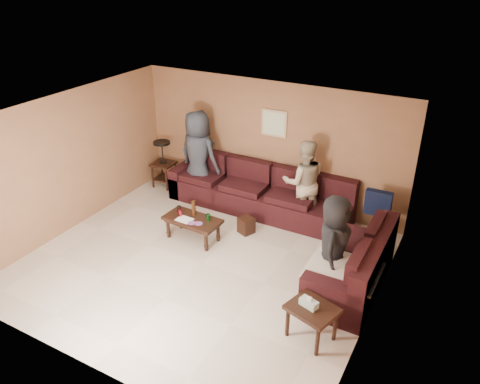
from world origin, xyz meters
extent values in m
plane|color=beige|center=(0.00, 0.00, 0.00)|extent=(5.50, 5.50, 0.00)
cube|color=beige|center=(0.00, 0.00, 2.45)|extent=(5.50, 5.00, 0.10)
cube|color=#9B6B49|center=(0.00, 2.50, 1.25)|extent=(5.50, 0.10, 2.50)
cube|color=#9B6B49|center=(0.00, -2.50, 1.25)|extent=(5.50, 0.10, 2.50)
cube|color=#9B6B49|center=(-2.75, 0.00, 1.25)|extent=(0.10, 5.00, 2.50)
cube|color=#9B6B49|center=(2.75, 0.00, 1.25)|extent=(0.10, 5.00, 2.50)
cube|color=#331115|center=(0.00, 2.05, 0.23)|extent=(3.70, 0.90, 0.45)
cube|color=#331115|center=(0.00, 2.38, 0.68)|extent=(3.70, 0.24, 0.45)
cube|color=#331115|center=(-1.73, 2.05, 0.32)|extent=(0.24, 0.90, 0.63)
cube|color=#331115|center=(2.30, 0.60, 0.23)|extent=(0.90, 2.00, 0.45)
cube|color=#331115|center=(2.63, 0.60, 0.68)|extent=(0.24, 2.00, 0.45)
cube|color=#331115|center=(2.30, -0.28, 0.32)|extent=(0.90, 0.24, 0.63)
cube|color=black|center=(2.30, 2.05, 0.75)|extent=(0.45, 0.14, 0.45)
cube|color=beige|center=(2.30, 0.15, 0.58)|extent=(1.00, 0.85, 0.04)
cube|color=black|center=(-0.54, 0.55, 0.40)|extent=(1.04, 0.56, 0.06)
cube|color=black|center=(-0.54, 0.55, 0.34)|extent=(0.96, 0.48, 0.05)
cylinder|color=black|center=(-0.96, 0.39, 0.18)|extent=(0.06, 0.06, 0.37)
cylinder|color=black|center=(-0.14, 0.34, 0.18)|extent=(0.06, 0.06, 0.37)
cylinder|color=black|center=(-0.94, 0.75, 0.18)|extent=(0.06, 0.06, 0.37)
cylinder|color=black|center=(-0.12, 0.71, 0.18)|extent=(0.06, 0.06, 0.37)
cylinder|color=#AA1329|center=(-0.77, 0.52, 0.48)|extent=(0.07, 0.07, 0.12)
cylinder|color=#136D1E|center=(-0.26, 0.63, 0.48)|extent=(0.07, 0.07, 0.12)
cylinder|color=#361D0C|center=(-0.58, 0.66, 0.56)|extent=(0.07, 0.07, 0.28)
cylinder|color=black|center=(-0.89, 0.64, 0.48)|extent=(0.08, 0.08, 0.11)
cube|color=white|center=(-0.64, 0.44, 0.43)|extent=(0.29, 0.23, 0.00)
cylinder|color=#C5456E|center=(-0.46, 0.41, 0.43)|extent=(0.14, 0.14, 0.01)
cylinder|color=#C5456E|center=(-0.34, 0.45, 0.43)|extent=(0.14, 0.14, 0.01)
cube|color=black|center=(-2.30, 2.06, 0.52)|extent=(0.48, 0.48, 0.05)
cube|color=black|center=(-2.30, 2.06, 0.18)|extent=(0.42, 0.42, 0.03)
cylinder|color=black|center=(-2.47, 1.87, 0.26)|extent=(0.05, 0.05, 0.52)
cylinder|color=black|center=(-2.11, 1.89, 0.26)|extent=(0.05, 0.05, 0.52)
cylinder|color=black|center=(-2.49, 2.23, 0.26)|extent=(0.05, 0.05, 0.52)
cylinder|color=black|center=(-2.13, 2.25, 0.26)|extent=(0.05, 0.05, 0.52)
cylinder|color=black|center=(-2.30, 2.06, 0.56)|extent=(0.16, 0.16, 0.03)
cylinder|color=black|center=(-2.30, 2.06, 0.79)|extent=(0.03, 0.03, 0.43)
cylinder|color=black|center=(-2.30, 2.06, 1.01)|extent=(0.36, 0.36, 0.05)
cube|color=black|center=(2.18, -0.73, 0.48)|extent=(0.73, 0.66, 0.06)
cylinder|color=black|center=(1.89, -0.84, 0.24)|extent=(0.06, 0.06, 0.48)
cylinder|color=black|center=(2.36, -0.98, 0.24)|extent=(0.06, 0.06, 0.48)
cylinder|color=black|center=(2.00, -0.48, 0.24)|extent=(0.06, 0.06, 0.48)
cylinder|color=black|center=(2.47, -0.62, 0.24)|extent=(0.06, 0.06, 0.48)
cube|color=silver|center=(2.12, -0.73, 0.56)|extent=(0.26, 0.18, 0.10)
cube|color=white|center=(2.12, -0.73, 0.63)|extent=(0.06, 0.04, 0.05)
cube|color=black|center=(0.19, 1.20, 0.15)|extent=(0.33, 0.33, 0.30)
cube|color=tan|center=(0.10, 2.48, 1.70)|extent=(0.52, 0.03, 0.52)
cube|color=white|center=(0.10, 2.46, 1.70)|extent=(0.44, 0.01, 0.44)
imported|color=#2E3540|center=(-1.34, 2.00, 0.93)|extent=(0.97, 0.69, 1.86)
imported|color=#BDAC8D|center=(0.92, 2.07, 0.82)|extent=(1.00, 0.94, 1.64)
imported|color=black|center=(2.06, 0.38, 0.78)|extent=(0.60, 0.83, 1.57)
camera|label=1|loc=(3.60, -5.29, 4.57)|focal=35.00mm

